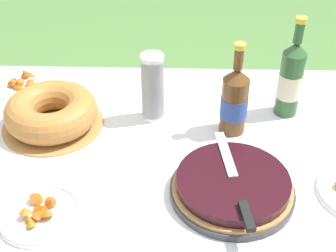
{
  "coord_description": "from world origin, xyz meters",
  "views": [
    {
      "loc": [
        0.08,
        -1.07,
        1.58
      ],
      "look_at": [
        0.04,
        0.04,
        0.76
      ],
      "focal_mm": 50.0,
      "sensor_mm": 36.0,
      "label": 1
    }
  ],
  "objects_px": {
    "serving_knife": "(236,184)",
    "cider_bottle_green": "(291,79)",
    "snack_plate_right": "(19,84)",
    "cup_stack": "(153,88)",
    "snack_plate_left": "(40,213)",
    "cider_bottle_amber": "(234,101)",
    "bundt_cake": "(51,112)",
    "berry_tart": "(232,186)"
  },
  "relations": [
    {
      "from": "bundt_cake",
      "to": "cup_stack",
      "type": "height_order",
      "value": "cup_stack"
    },
    {
      "from": "snack_plate_right",
      "to": "cider_bottle_green",
      "type": "bearing_deg",
      "value": -8.04
    },
    {
      "from": "cup_stack",
      "to": "snack_plate_right",
      "type": "distance_m",
      "value": 0.53
    },
    {
      "from": "cup_stack",
      "to": "cider_bottle_green",
      "type": "relative_size",
      "value": 0.68
    },
    {
      "from": "serving_knife",
      "to": "snack_plate_left",
      "type": "relative_size",
      "value": 1.8
    },
    {
      "from": "serving_knife",
      "to": "cider_bottle_green",
      "type": "bearing_deg",
      "value": -33.86
    },
    {
      "from": "berry_tart",
      "to": "cider_bottle_amber",
      "type": "relative_size",
      "value": 1.1
    },
    {
      "from": "berry_tart",
      "to": "snack_plate_right",
      "type": "xyz_separation_m",
      "value": [
        -0.72,
        0.52,
        -0.01
      ]
    },
    {
      "from": "berry_tart",
      "to": "cup_stack",
      "type": "bearing_deg",
      "value": 123.32
    },
    {
      "from": "berry_tart",
      "to": "snack_plate_left",
      "type": "bearing_deg",
      "value": -168.95
    },
    {
      "from": "serving_knife",
      "to": "cup_stack",
      "type": "bearing_deg",
      "value": 23.8
    },
    {
      "from": "cider_bottle_green",
      "to": "snack_plate_left",
      "type": "relative_size",
      "value": 1.6
    },
    {
      "from": "bundt_cake",
      "to": "snack_plate_right",
      "type": "height_order",
      "value": "bundt_cake"
    },
    {
      "from": "serving_knife",
      "to": "bundt_cake",
      "type": "xyz_separation_m",
      "value": [
        -0.55,
        0.32,
        -0.01
      ]
    },
    {
      "from": "serving_knife",
      "to": "snack_plate_left",
      "type": "xyz_separation_m",
      "value": [
        -0.49,
        -0.07,
        -0.05
      ]
    },
    {
      "from": "cider_bottle_amber",
      "to": "snack_plate_right",
      "type": "distance_m",
      "value": 0.78
    },
    {
      "from": "serving_knife",
      "to": "cider_bottle_green",
      "type": "height_order",
      "value": "cider_bottle_green"
    },
    {
      "from": "cider_bottle_green",
      "to": "snack_plate_left",
      "type": "xyz_separation_m",
      "value": [
        -0.7,
        -0.48,
        -0.12
      ]
    },
    {
      "from": "cider_bottle_green",
      "to": "snack_plate_right",
      "type": "xyz_separation_m",
      "value": [
        -0.93,
        0.13,
        -0.11
      ]
    },
    {
      "from": "serving_knife",
      "to": "cup_stack",
      "type": "height_order",
      "value": "cup_stack"
    },
    {
      "from": "cider_bottle_green",
      "to": "cider_bottle_amber",
      "type": "xyz_separation_m",
      "value": [
        -0.18,
        -0.1,
        -0.02
      ]
    },
    {
      "from": "cup_stack",
      "to": "cider_bottle_amber",
      "type": "xyz_separation_m",
      "value": [
        0.25,
        -0.06,
        -0.0
      ]
    },
    {
      "from": "berry_tart",
      "to": "cider_bottle_green",
      "type": "relative_size",
      "value": 0.99
    },
    {
      "from": "bundt_cake",
      "to": "snack_plate_left",
      "type": "height_order",
      "value": "bundt_cake"
    },
    {
      "from": "bundt_cake",
      "to": "cider_bottle_green",
      "type": "height_order",
      "value": "cider_bottle_green"
    },
    {
      "from": "snack_plate_right",
      "to": "cider_bottle_amber",
      "type": "bearing_deg",
      "value": -17.5
    },
    {
      "from": "serving_knife",
      "to": "cider_bottle_green",
      "type": "relative_size",
      "value": 1.12
    },
    {
      "from": "cider_bottle_amber",
      "to": "snack_plate_left",
      "type": "xyz_separation_m",
      "value": [
        -0.51,
        -0.38,
        -0.1
      ]
    },
    {
      "from": "snack_plate_left",
      "to": "snack_plate_right",
      "type": "height_order",
      "value": "snack_plate_right"
    },
    {
      "from": "cup_stack",
      "to": "snack_plate_left",
      "type": "distance_m",
      "value": 0.52
    },
    {
      "from": "serving_knife",
      "to": "cup_stack",
      "type": "relative_size",
      "value": 1.64
    },
    {
      "from": "serving_knife",
      "to": "snack_plate_left",
      "type": "bearing_deg",
      "value": 89.78
    },
    {
      "from": "berry_tart",
      "to": "bundt_cake",
      "type": "xyz_separation_m",
      "value": [
        -0.54,
        0.29,
        0.02
      ]
    },
    {
      "from": "snack_plate_left",
      "to": "snack_plate_right",
      "type": "distance_m",
      "value": 0.66
    },
    {
      "from": "bundt_cake",
      "to": "serving_knife",
      "type": "bearing_deg",
      "value": -30.3
    },
    {
      "from": "snack_plate_left",
      "to": "berry_tart",
      "type": "bearing_deg",
      "value": 11.05
    },
    {
      "from": "bundt_cake",
      "to": "cup_stack",
      "type": "relative_size",
      "value": 1.41
    },
    {
      "from": "bundt_cake",
      "to": "snack_plate_right",
      "type": "bearing_deg",
      "value": 127.64
    },
    {
      "from": "serving_knife",
      "to": "cider_bottle_green",
      "type": "distance_m",
      "value": 0.47
    },
    {
      "from": "bundt_cake",
      "to": "snack_plate_left",
      "type": "bearing_deg",
      "value": -81.81
    },
    {
      "from": "bundt_cake",
      "to": "cider_bottle_amber",
      "type": "relative_size",
      "value": 1.07
    },
    {
      "from": "cup_stack",
      "to": "snack_plate_left",
      "type": "bearing_deg",
      "value": -120.47
    }
  ]
}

